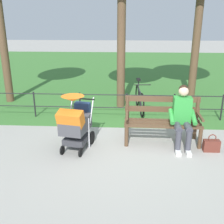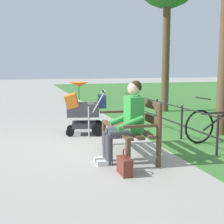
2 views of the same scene
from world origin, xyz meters
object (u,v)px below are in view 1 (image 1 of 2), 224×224
Objects in this scene: person_on_bench at (183,115)px; stroller at (75,122)px; handbag at (211,145)px; park_bench at (162,118)px; bicycle at (139,99)px.

person_on_bench reaches higher than stroller.
person_on_bench is 3.45× the size of handbag.
park_bench is 1.12m from handbag.
bicycle is at bearing -78.86° from park_bench.
stroller is at bearing 7.72° from person_on_bench.
person_on_bench is 1.11× the size of stroller.
handbag is 0.22× the size of bicycle.
handbag is at bearing 118.70° from bicycle.
park_bench is at bearing -30.96° from person_on_bench.
person_on_bench is at bearing 149.04° from park_bench.
handbag is (-0.58, 0.22, -0.55)m from person_on_bench.
person_on_bench is 2.38m from bicycle.
bicycle is at bearing -61.30° from handbag.
stroller is 0.69× the size of bicycle.
park_bench is 4.35× the size of handbag.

